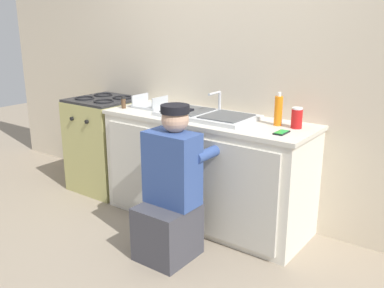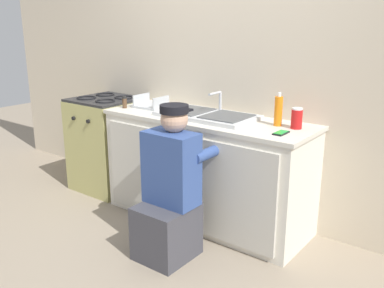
{
  "view_description": "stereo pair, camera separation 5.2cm",
  "coord_description": "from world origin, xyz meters",
  "views": [
    {
      "loc": [
        1.91,
        -2.49,
        1.66
      ],
      "look_at": [
        0.0,
        0.1,
        0.72
      ],
      "focal_mm": 40.0,
      "sensor_mm": 36.0,
      "label": 1
    },
    {
      "loc": [
        1.95,
        -2.46,
        1.66
      ],
      "look_at": [
        0.0,
        0.1,
        0.72
      ],
      "focal_mm": 40.0,
      "sensor_mm": 36.0,
      "label": 2
    }
  ],
  "objects": [
    {
      "name": "soap_bottle_orange",
      "position": [
        0.58,
        0.39,
        1.01
      ],
      "size": [
        0.06,
        0.06,
        0.25
      ],
      "color": "orange",
      "rests_on": "countertop"
    },
    {
      "name": "plumber_person",
      "position": [
        0.13,
        -0.33,
        0.46
      ],
      "size": [
        0.42,
        0.61,
        1.1
      ],
      "color": "#3F3F47",
      "rests_on": "ground_plane"
    },
    {
      "name": "stove_range",
      "position": [
        -1.22,
        0.3,
        0.46
      ],
      "size": [
        0.6,
        0.62,
        0.94
      ],
      "color": "tan",
      "rests_on": "ground_plane"
    },
    {
      "name": "cell_phone",
      "position": [
        0.71,
        0.19,
        0.9
      ],
      "size": [
        0.07,
        0.14,
        0.01
      ],
      "color": "black",
      "rests_on": "countertop"
    },
    {
      "name": "spice_bottle_pepper",
      "position": [
        -0.8,
        0.16,
        0.95
      ],
      "size": [
        0.04,
        0.04,
        0.1
      ],
      "color": "#513823",
      "rests_on": "countertop"
    },
    {
      "name": "countertop",
      "position": [
        0.0,
        0.3,
        0.88
      ],
      "size": [
        1.79,
        0.62,
        0.03
      ],
      "primitive_type": "cube",
      "color": "beige",
      "rests_on": "counter_cabinet"
    },
    {
      "name": "ground_plane",
      "position": [
        0.0,
        0.0,
        0.0
      ],
      "size": [
        12.0,
        12.0,
        0.0
      ],
      "primitive_type": "plane",
      "color": "gray"
    },
    {
      "name": "sink_double_basin",
      "position": [
        0.0,
        0.3,
        0.92
      ],
      "size": [
        0.8,
        0.44,
        0.19
      ],
      "color": "silver",
      "rests_on": "countertop"
    },
    {
      "name": "dish_rack_tray",
      "position": [
        -0.63,
        0.32,
        0.92
      ],
      "size": [
        0.28,
        0.22,
        0.11
      ],
      "color": "#B2B7BC",
      "rests_on": "countertop"
    },
    {
      "name": "counter_cabinet",
      "position": [
        0.0,
        0.29,
        0.43
      ],
      "size": [
        1.75,
        0.62,
        0.87
      ],
      "color": "silver",
      "rests_on": "ground_plane"
    },
    {
      "name": "back_wall",
      "position": [
        0.0,
        0.65,
        1.25
      ],
      "size": [
        6.0,
        0.1,
        2.5
      ],
      "primitive_type": "cube",
      "color": "beige",
      "rests_on": "ground_plane"
    },
    {
      "name": "soda_cup_red",
      "position": [
        0.73,
        0.39,
        0.97
      ],
      "size": [
        0.08,
        0.08,
        0.15
      ],
      "color": "red",
      "rests_on": "countertop"
    }
  ]
}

